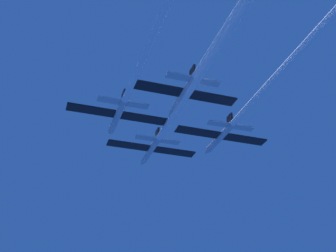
# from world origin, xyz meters

# --- Properties ---
(jet_lead) EXTENTS (15.82, 54.77, 2.62)m
(jet_lead) POSITION_xyz_m (-0.49, -16.63, -0.30)
(jet_lead) COLOR #B2BAC6
(jet_left_wing) EXTENTS (15.82, 52.22, 2.62)m
(jet_left_wing) POSITION_xyz_m (-8.57, -24.65, 0.07)
(jet_left_wing) COLOR #B2BAC6
(jet_right_wing) EXTENTS (15.82, 59.98, 2.62)m
(jet_right_wing) POSITION_xyz_m (8.98, -27.86, -0.63)
(jet_right_wing) COLOR #B2BAC6
(jet_slot) EXTENTS (15.82, 57.95, 2.62)m
(jet_slot) POSITION_xyz_m (-0.74, -35.79, 0.26)
(jet_slot) COLOR #B2BAC6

